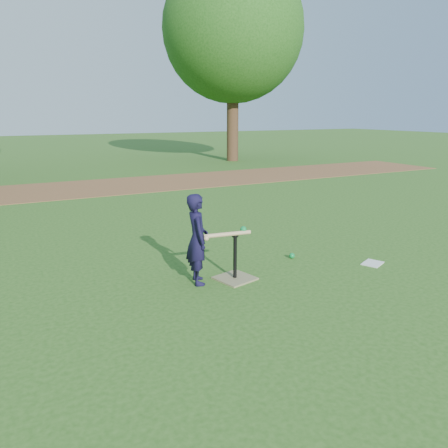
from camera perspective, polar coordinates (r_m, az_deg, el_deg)
name	(u,v)px	position (r m, az deg, el deg)	size (l,w,h in m)	color
ground	(232,267)	(5.95, 1.10, -5.69)	(80.00, 80.00, 0.00)	#285116
dirt_strip	(107,187)	(12.86, -15.09, 4.74)	(24.00, 3.00, 0.01)	brown
child	(197,239)	(5.27, -3.51, -1.99)	(0.41, 0.27, 1.11)	black
wiffle_ball_ground	(292,256)	(6.37, 8.86, -4.11)	(0.08, 0.08, 0.08)	#0B7F37
clipboard	(373,263)	(6.43, 18.83, -4.88)	(0.30, 0.23, 0.01)	silver
batting_tee	(235,271)	(5.51, 1.44, -6.14)	(0.52, 0.52, 0.61)	#827852
swing_action	(229,234)	(5.29, 0.60, -1.27)	(0.63, 0.14, 0.11)	tan
tree_right	(233,31)	(19.51, 1.19, 23.92)	(5.80, 5.80, 8.21)	#382316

